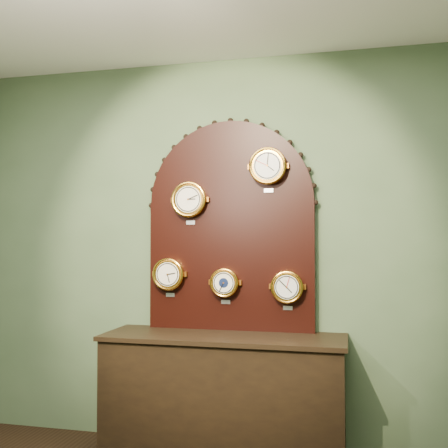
% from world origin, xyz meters
% --- Properties ---
extents(wall_back, '(4.00, 0.00, 4.00)m').
position_xyz_m(wall_back, '(0.00, 2.50, 1.40)').
color(wall_back, '#4D6545').
rests_on(wall_back, ground).
extents(shop_counter, '(1.60, 0.50, 0.80)m').
position_xyz_m(shop_counter, '(0.00, 2.23, 0.40)').
color(shop_counter, black).
rests_on(shop_counter, ground_plane).
extents(display_board, '(1.26, 0.06, 1.53)m').
position_xyz_m(display_board, '(0.00, 2.45, 1.63)').
color(display_board, black).
rests_on(display_board, shop_counter).
extents(roman_clock, '(0.26, 0.08, 0.31)m').
position_xyz_m(roman_clock, '(-0.29, 2.38, 1.76)').
color(roman_clock, gold).
rests_on(roman_clock, display_board).
extents(arabic_clock, '(0.26, 0.08, 0.31)m').
position_xyz_m(arabic_clock, '(0.28, 2.38, 1.99)').
color(arabic_clock, gold).
rests_on(arabic_clock, display_board).
extents(hygrometer, '(0.23, 0.08, 0.28)m').
position_xyz_m(hygrometer, '(-0.44, 2.38, 1.22)').
color(hygrometer, gold).
rests_on(hygrometer, display_board).
extents(barometer, '(0.21, 0.08, 0.26)m').
position_xyz_m(barometer, '(-0.03, 2.38, 1.17)').
color(barometer, gold).
rests_on(barometer, display_board).
extents(tide_clock, '(0.22, 0.08, 0.28)m').
position_xyz_m(tide_clock, '(0.41, 2.38, 1.15)').
color(tide_clock, gold).
rests_on(tide_clock, display_board).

